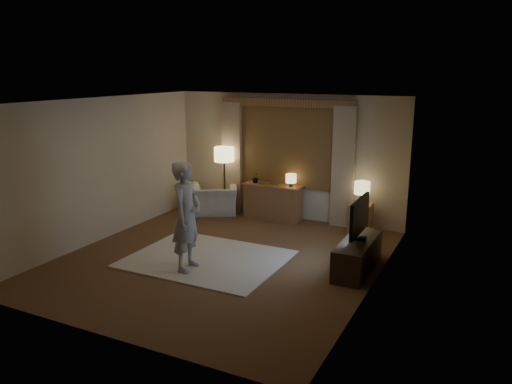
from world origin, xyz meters
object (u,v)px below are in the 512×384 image
Objects in this scene: armchair at (214,200)px; side_table at (361,218)px; sideboard at (273,203)px; tv_stand at (358,255)px; person at (187,216)px.

side_table is (3.19, 0.16, -0.03)m from armchair.
sideboard is 3.06m from tv_stand.
sideboard is 2.14× the size of side_table.
side_table is at bearing 152.14° from armchair.
armchair is (-1.31, -0.21, -0.04)m from sideboard.
tv_stand is (3.65, -1.75, -0.06)m from armchair.
side_table is at bearing 103.45° from tv_stand.
tv_stand is (0.46, -1.91, -0.03)m from side_table.
person reaches higher than sideboard.
side_table is 1.96m from tv_stand.
person is (-1.94, -3.07, 0.61)m from side_table.
armchair is 0.69× the size of tv_stand.
sideboard is 1.33m from armchair.
armchair reaches higher than tv_stand.
sideboard reaches higher than armchair.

